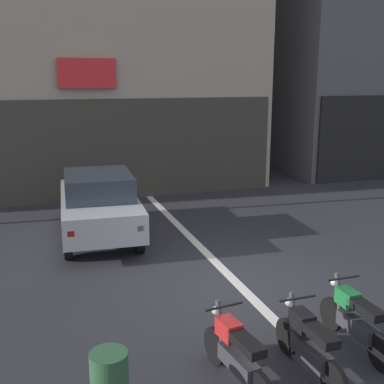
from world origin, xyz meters
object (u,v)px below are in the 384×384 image
motorcycle_red_row_leftmost (236,353)px  car_silver_crossing_near (99,203)px  motorcycle_green_row_centre (355,319)px  motorcycle_black_row_left_mid (309,344)px

motorcycle_red_row_leftmost → car_silver_crossing_near: bearing=97.4°
motorcycle_green_row_centre → car_silver_crossing_near: bearing=114.6°
motorcycle_red_row_leftmost → motorcycle_black_row_left_mid: size_ratio=1.00×
car_silver_crossing_near → motorcycle_red_row_leftmost: size_ratio=2.52×
motorcycle_red_row_leftmost → motorcycle_black_row_left_mid: 1.00m
motorcycle_black_row_left_mid → motorcycle_red_row_leftmost: bearing=174.5°
motorcycle_red_row_leftmost → motorcycle_green_row_centre: (1.98, 0.28, 0.00)m
motorcycle_red_row_leftmost → motorcycle_green_row_centre: 2.00m
motorcycle_green_row_centre → motorcycle_black_row_left_mid: bearing=-159.1°
motorcycle_black_row_left_mid → motorcycle_green_row_centre: bearing=20.9°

